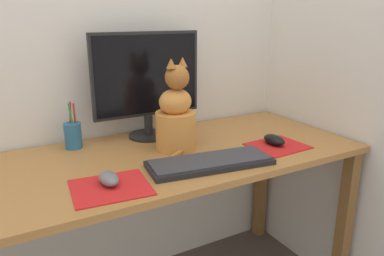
% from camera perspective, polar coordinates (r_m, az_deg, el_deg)
% --- Properties ---
extents(wall_back, '(7.00, 0.04, 2.50)m').
position_cam_1_polar(wall_back, '(1.63, -10.15, 18.19)').
color(wall_back, silver).
rests_on(wall_back, ground_plane).
extents(wall_side_right, '(0.04, 7.00, 2.50)m').
position_cam_1_polar(wall_side_right, '(1.78, 19.87, 17.36)').
color(wall_side_right, silver).
rests_on(wall_side_right, ground_plane).
extents(desk, '(1.50, 0.63, 0.71)m').
position_cam_1_polar(desk, '(1.43, -4.20, -7.42)').
color(desk, '#A87038').
rests_on(desk, ground_plane).
extents(monitor, '(0.46, 0.17, 0.43)m').
position_cam_1_polar(monitor, '(1.54, -6.86, 7.14)').
color(monitor, black).
rests_on(monitor, desk).
extents(keyboard, '(0.45, 0.21, 0.02)m').
position_cam_1_polar(keyboard, '(1.29, 2.78, -5.23)').
color(keyboard, black).
rests_on(keyboard, desk).
extents(mousepad_left, '(0.25, 0.22, 0.00)m').
position_cam_1_polar(mousepad_left, '(1.16, -12.29, -8.84)').
color(mousepad_left, red).
rests_on(mousepad_left, desk).
extents(mousepad_right, '(0.22, 0.19, 0.00)m').
position_cam_1_polar(mousepad_right, '(1.51, 12.91, -2.66)').
color(mousepad_right, red).
rests_on(mousepad_right, desk).
extents(computer_mouse_left, '(0.06, 0.10, 0.04)m').
position_cam_1_polar(computer_mouse_left, '(1.17, -12.58, -7.49)').
color(computer_mouse_left, slate).
rests_on(computer_mouse_left, mousepad_left).
extents(computer_mouse_right, '(0.06, 0.10, 0.04)m').
position_cam_1_polar(computer_mouse_right, '(1.51, 12.41, -1.76)').
color(computer_mouse_right, black).
rests_on(computer_mouse_right, mousepad_right).
extents(cat, '(0.20, 0.23, 0.35)m').
position_cam_1_polar(cat, '(1.41, -2.47, 1.81)').
color(cat, '#D6893D').
rests_on(cat, desk).
extents(pen_cup, '(0.06, 0.06, 0.18)m').
position_cam_1_polar(pen_cup, '(1.51, -17.68, -0.99)').
color(pen_cup, '#286089').
rests_on(pen_cup, desk).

